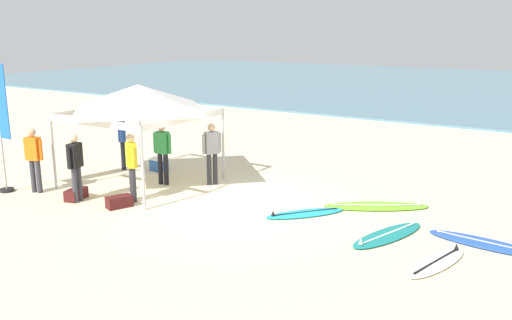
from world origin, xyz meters
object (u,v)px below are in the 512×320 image
(person_yellow, at_px, (132,162))
(person_orange, at_px, (34,156))
(canopy_tent, at_px, (138,98))
(person_black, at_px, (75,163))
(person_grey, at_px, (212,150))
(person_blue, at_px, (122,137))
(gear_bag_near_tent, at_px, (76,194))
(gear_bag_by_pole, at_px, (119,202))
(surfboard_white, at_px, (437,262))
(surfboard_blue, at_px, (484,243))
(surfboard_lime, at_px, (376,206))
(cooler_box, at_px, (159,164))
(surfboard_cyan, at_px, (305,213))
(person_green, at_px, (162,149))
(surfboard_teal, at_px, (388,235))
(banner_flag, at_px, (3,133))

(person_yellow, height_order, person_orange, same)
(canopy_tent, distance_m, person_orange, 3.07)
(person_black, xyz_separation_m, person_grey, (1.92, 3.00, 0.00))
(person_black, height_order, person_blue, same)
(gear_bag_near_tent, distance_m, gear_bag_by_pole, 1.38)
(gear_bag_near_tent, bearing_deg, surfboard_white, 6.20)
(surfboard_blue, relative_size, person_black, 1.33)
(surfboard_lime, height_order, person_yellow, person_yellow)
(surfboard_white, height_order, cooler_box, cooler_box)
(surfboard_cyan, distance_m, surfboard_white, 3.46)
(canopy_tent, bearing_deg, person_green, 28.12)
(surfboard_teal, relative_size, person_green, 1.30)
(surfboard_blue, bearing_deg, canopy_tent, -177.20)
(person_grey, bearing_deg, banner_flag, -139.91)
(surfboard_white, xyz_separation_m, gear_bag_near_tent, (-8.68, -0.94, 0.10))
(surfboard_blue, height_order, banner_flag, banner_flag)
(person_grey, bearing_deg, canopy_tent, -149.74)
(person_blue, bearing_deg, surfboard_blue, -2.44)
(surfboard_cyan, relative_size, person_green, 1.07)
(person_orange, bearing_deg, surfboard_teal, 12.16)
(banner_flag, bearing_deg, gear_bag_by_pole, 11.22)
(surfboard_white, bearing_deg, surfboard_lime, 129.46)
(surfboard_white, xyz_separation_m, person_yellow, (-7.38, -0.25, 0.95))
(surfboard_blue, bearing_deg, person_green, -178.95)
(banner_flag, height_order, gear_bag_by_pole, banner_flag)
(person_black, distance_m, person_orange, 1.53)
(canopy_tent, xyz_separation_m, surfboard_blue, (8.83, 0.43, -2.35))
(person_black, height_order, banner_flag, banner_flag)
(person_black, height_order, cooler_box, person_black)
(person_blue, distance_m, cooler_box, 1.38)
(person_yellow, bearing_deg, person_green, 103.41)
(person_yellow, xyz_separation_m, banner_flag, (-3.29, -1.22, 0.59))
(gear_bag_near_tent, bearing_deg, person_green, 67.09)
(surfboard_teal, xyz_separation_m, person_orange, (-8.83, -1.90, 0.95))
(person_yellow, xyz_separation_m, gear_bag_by_pole, (0.08, -0.55, -0.85))
(person_orange, height_order, cooler_box, person_orange)
(canopy_tent, xyz_separation_m, person_green, (0.52, 0.28, -1.40))
(person_black, xyz_separation_m, person_blue, (-1.39, 2.89, 0.00))
(surfboard_cyan, relative_size, person_grey, 1.07)
(person_grey, distance_m, person_green, 1.35)
(person_blue, bearing_deg, surfboard_teal, -6.90)
(surfboard_cyan, bearing_deg, surfboard_lime, 48.67)
(person_orange, bearing_deg, person_black, 2.33)
(surfboard_blue, xyz_separation_m, gear_bag_near_tent, (-9.24, -2.37, 0.10))
(person_blue, distance_m, gear_bag_near_tent, 3.18)
(canopy_tent, bearing_deg, banner_flag, -134.38)
(surfboard_blue, relative_size, gear_bag_near_tent, 3.79)
(canopy_tent, relative_size, surfboard_blue, 1.47)
(banner_flag, xyz_separation_m, gear_bag_near_tent, (1.99, 0.52, -1.43))
(person_yellow, distance_m, person_blue, 3.29)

